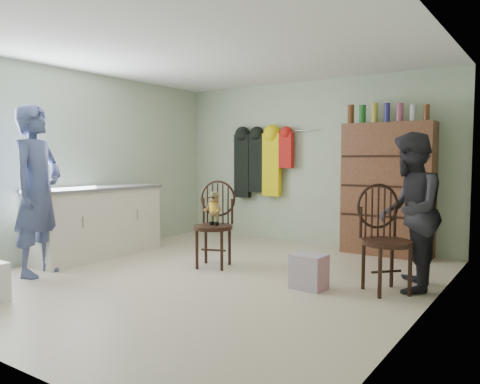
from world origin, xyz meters
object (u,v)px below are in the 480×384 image
Objects in this scene: chair_far at (384,234)px; dresser at (387,188)px; chair_front at (215,217)px; counter at (96,222)px.

chair_far is 1.88m from dresser.
dresser is (1.54, 1.85, 0.31)m from chair_front.
counter is 1.74× the size of chair_far.
chair_far is at bearing 8.05° from counter.
chair_far is 0.52× the size of dresser.
chair_front is 0.98× the size of chair_far.
dresser is at bearing 31.32° from chair_front.
chair_front is 2.04m from chair_far.
dresser is (3.20, 2.30, 0.44)m from counter.
chair_front is (1.66, 0.44, 0.13)m from counter.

